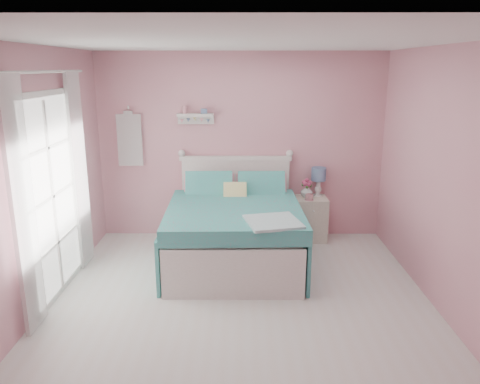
{
  "coord_description": "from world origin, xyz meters",
  "views": [
    {
      "loc": [
        0.02,
        -4.29,
        2.38
      ],
      "look_at": [
        -0.01,
        1.2,
        0.92
      ],
      "focal_mm": 35.0,
      "sensor_mm": 36.0,
      "label": 1
    }
  ],
  "objects_px": {
    "nightstand": "(311,219)",
    "table_lamp": "(319,176)",
    "teacup": "(309,197)",
    "vase": "(307,191)",
    "bed": "(235,231)"
  },
  "relations": [
    {
      "from": "table_lamp",
      "to": "teacup",
      "type": "distance_m",
      "value": 0.37
    },
    {
      "from": "table_lamp",
      "to": "vase",
      "type": "xyz_separation_m",
      "value": [
        -0.17,
        -0.07,
        -0.2
      ]
    },
    {
      "from": "vase",
      "to": "teacup",
      "type": "xyz_separation_m",
      "value": [
        0.02,
        -0.16,
        -0.04
      ]
    },
    {
      "from": "vase",
      "to": "bed",
      "type": "bearing_deg",
      "value": -140.38
    },
    {
      "from": "table_lamp",
      "to": "teacup",
      "type": "bearing_deg",
      "value": -123.35
    },
    {
      "from": "nightstand",
      "to": "bed",
      "type": "bearing_deg",
      "value": -143.65
    },
    {
      "from": "bed",
      "to": "table_lamp",
      "type": "xyz_separation_m",
      "value": [
        1.17,
        0.9,
        0.5
      ]
    },
    {
      "from": "nightstand",
      "to": "vase",
      "type": "xyz_separation_m",
      "value": [
        -0.07,
        0.04,
        0.39
      ]
    },
    {
      "from": "nightstand",
      "to": "teacup",
      "type": "bearing_deg",
      "value": -113.87
    },
    {
      "from": "bed",
      "to": "teacup",
      "type": "distance_m",
      "value": 1.24
    },
    {
      "from": "bed",
      "to": "teacup",
      "type": "relative_size",
      "value": 18.43
    },
    {
      "from": "nightstand",
      "to": "table_lamp",
      "type": "relative_size",
      "value": 1.51
    },
    {
      "from": "vase",
      "to": "nightstand",
      "type": "bearing_deg",
      "value": -28.91
    },
    {
      "from": "nightstand",
      "to": "table_lamp",
      "type": "bearing_deg",
      "value": 48.22
    },
    {
      "from": "bed",
      "to": "table_lamp",
      "type": "relative_size",
      "value": 5.0
    }
  ]
}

